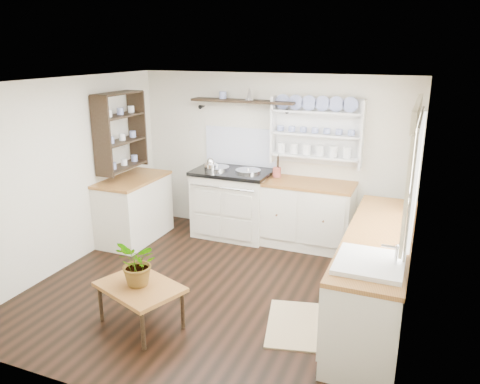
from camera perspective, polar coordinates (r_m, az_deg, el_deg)
name	(u,v)px	position (r m, az deg, el deg)	size (l,w,h in m)	color
floor	(218,288)	(5.45, -2.75, -11.65)	(4.00, 3.80, 0.01)	black
wall_back	(272,156)	(6.71, 3.92, 4.43)	(4.00, 0.02, 2.30)	beige
wall_right	(415,216)	(4.57, 20.50, -2.79)	(0.02, 3.80, 2.30)	beige
wall_left	(67,174)	(6.09, -20.29, 2.07)	(0.02, 3.80, 2.30)	beige
ceiling	(214,82)	(4.78, -3.15, 13.26)	(4.00, 3.80, 0.01)	white
window	(414,168)	(4.60, 20.48, 2.75)	(0.08, 1.55, 1.22)	white
aga_cooker	(232,202)	(6.75, -0.92, -1.25)	(1.09, 0.75, 1.00)	beige
back_cabinets	(306,213)	(6.46, 8.02, -2.57)	(1.27, 0.63, 0.90)	silver
right_cabinets	(376,274)	(4.93, 16.20, -9.58)	(0.62, 2.43, 0.90)	silver
belfast_sink	(368,276)	(4.11, 15.39, -9.82)	(0.55, 0.60, 0.45)	white
left_cabinets	(134,208)	(6.77, -12.76, -1.91)	(0.62, 1.13, 0.90)	silver
plate_rack	(318,131)	(6.43, 9.45, 7.36)	(1.20, 0.22, 0.90)	white
high_shelf	(243,102)	(6.60, 0.36, 10.94)	(1.50, 0.29, 0.16)	black
left_shelving	(120,131)	(6.59, -14.39, 7.25)	(0.28, 0.80, 1.05)	black
kettle	(211,166)	(6.60, -3.59, 3.22)	(0.17, 0.17, 0.21)	silver
utensil_crock	(277,172)	(6.50, 4.52, 2.42)	(0.11, 0.11, 0.13)	#AD4A3F
center_table	(140,289)	(4.72, -12.10, -11.54)	(0.94, 0.81, 0.43)	brown
potted_plant	(138,263)	(4.60, -12.31, -8.49)	(0.42, 0.36, 0.46)	#3F7233
floor_rug	(296,324)	(4.83, 6.81, -15.73)	(0.55, 0.85, 0.02)	#89664F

